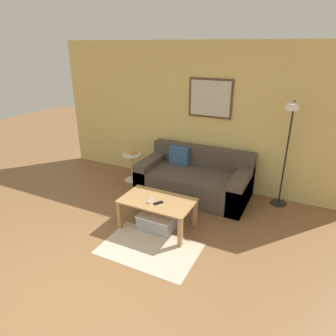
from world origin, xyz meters
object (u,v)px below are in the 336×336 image
at_px(side_table, 132,165).
at_px(remote_control, 150,201).
at_px(storage_bin, 157,221).
at_px(floor_lamp, 287,143).
at_px(cell_phone, 158,203).
at_px(book_stack, 133,153).
at_px(coffee_table, 157,205).
at_px(couch, 194,179).

relative_size(side_table, remote_control, 3.59).
bearing_deg(side_table, storage_bin, -45.78).
distance_m(floor_lamp, cell_phone, 2.12).
distance_m(floor_lamp, remote_control, 2.21).
xyz_separation_m(storage_bin, floor_lamp, (1.48, 1.37, 1.00)).
distance_m(book_stack, remote_control, 1.73).
bearing_deg(book_stack, storage_bin, -46.44).
distance_m(coffee_table, side_table, 1.72).
xyz_separation_m(storage_bin, cell_phone, (0.05, -0.04, 0.33)).
bearing_deg(coffee_table, book_stack, 134.14).
height_order(storage_bin, side_table, side_table).
bearing_deg(coffee_table, couch, 85.95).
height_order(coffee_table, remote_control, remote_control).
relative_size(floor_lamp, remote_control, 11.53).
relative_size(couch, storage_bin, 3.61).
distance_m(floor_lamp, side_table, 2.82).
bearing_deg(remote_control, storage_bin, 18.87).
xyz_separation_m(coffee_table, remote_control, (-0.07, -0.08, 0.09)).
xyz_separation_m(floor_lamp, side_table, (-2.70, -0.12, -0.79)).
distance_m(remote_control, cell_phone, 0.13).
bearing_deg(floor_lamp, coffee_table, -138.13).
bearing_deg(side_table, book_stack, 53.45).
bearing_deg(book_stack, floor_lamp, 2.16).
bearing_deg(cell_phone, coffee_table, 159.23).
relative_size(coffee_table, cell_phone, 7.39).
bearing_deg(book_stack, couch, -1.22).
relative_size(storage_bin, book_stack, 2.67).
height_order(storage_bin, floor_lamp, floor_lamp).
bearing_deg(floor_lamp, book_stack, -177.84).
bearing_deg(couch, storage_bin, -93.44).
xyz_separation_m(couch, cell_phone, (-0.03, -1.28, 0.16)).
relative_size(side_table, cell_phone, 3.85).
height_order(couch, remote_control, couch).
xyz_separation_m(storage_bin, book_stack, (-1.21, 1.27, 0.44)).
xyz_separation_m(floor_lamp, book_stack, (-2.69, -0.10, -0.56)).
bearing_deg(remote_control, floor_lamp, 34.14).
bearing_deg(side_table, coffee_table, -45.19).
relative_size(storage_bin, side_table, 0.97).
height_order(side_table, cell_phone, side_table).
relative_size(side_table, book_stack, 2.75).
relative_size(couch, cell_phone, 13.48).
height_order(coffee_table, cell_phone, cell_phone).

